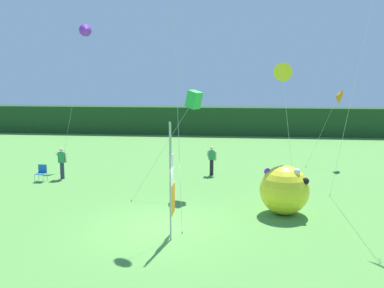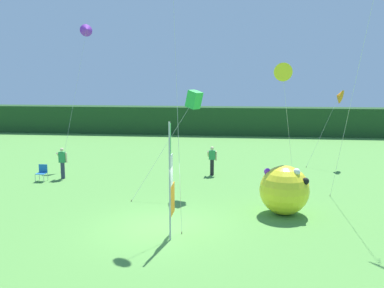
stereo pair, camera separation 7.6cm
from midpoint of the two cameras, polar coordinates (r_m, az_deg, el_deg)
ground_plane at (r=16.29m, az=-3.89°, el=-11.15°), size 120.00×120.00×0.00m
distant_treeline at (r=41.74m, az=2.51°, el=3.17°), size 80.00×2.40×2.68m
banner_flag at (r=14.81m, az=-2.67°, el=-5.18°), size 0.06×1.03×4.13m
person_near_banner at (r=24.55m, az=-16.95°, el=-2.36°), size 0.55×0.48×1.73m
person_mid_field at (r=24.34m, az=2.81°, el=-2.15°), size 0.55×0.48×1.67m
inflatable_balloon at (r=17.89m, az=12.44°, el=-6.06°), size 2.03×2.03×2.03m
folding_chair at (r=24.45m, az=-19.43°, el=-3.52°), size 0.51×0.51×0.89m
kite_orange_delta_1 at (r=28.35m, az=19.21°, el=6.08°), size 2.42×1.57×4.86m
kite_purple_delta_3 at (r=29.11m, az=-13.94°, el=14.62°), size 0.98×4.23×9.03m
kite_green_box_4 at (r=20.54m, az=0.37°, el=5.98°), size 3.12×2.64×5.00m
kite_yellow_delta_6 at (r=19.52m, az=12.21°, el=9.43°), size 1.29×1.08×6.25m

